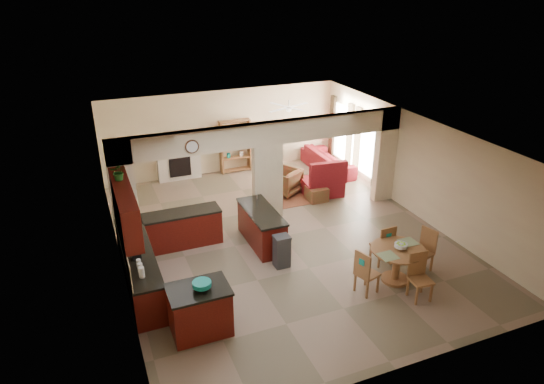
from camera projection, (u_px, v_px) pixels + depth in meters
name	position (u px, v px, depth m)	size (l,w,h in m)	color
floor	(282.00, 237.00, 12.58)	(10.00, 10.00, 0.00)	#7E6957
ceiling	(283.00, 133.00, 11.43)	(10.00, 10.00, 0.00)	white
wall_back	(223.00, 132.00, 16.22)	(8.00, 8.00, 0.00)	beige
wall_front	(405.00, 303.00, 7.79)	(8.00, 8.00, 0.00)	beige
wall_left	(115.00, 215.00, 10.63)	(10.00, 10.00, 0.00)	beige
wall_right	(415.00, 165.00, 13.38)	(10.00, 10.00, 0.00)	beige
partition_left_pier	(124.00, 195.00, 11.57)	(0.60, 0.25, 2.80)	beige
partition_center_pier	(267.00, 184.00, 12.97)	(0.80, 0.25, 2.20)	beige
partition_right_pier	(385.00, 155.00, 14.12)	(0.60, 0.25, 2.80)	beige
partition_header	(267.00, 133.00, 12.39)	(8.00, 0.25, 0.60)	beige
kitchen_counter	(155.00, 250.00, 11.06)	(2.52, 3.29, 1.48)	#3B0B06
upper_cabinets	(125.00, 207.00, 9.80)	(0.35, 2.40, 0.90)	#3B0B06
peninsula	(262.00, 227.00, 12.09)	(0.70, 1.85, 0.91)	#3B0B06
wall_clock	(192.00, 147.00, 11.60)	(0.34, 0.34, 0.03)	#492A18
rug	(291.00, 197.00, 14.76)	(1.60, 1.30, 0.01)	brown
fireplace	(179.00, 162.00, 15.85)	(1.60, 0.35, 1.20)	beige
shelving_unit	(235.00, 146.00, 16.40)	(1.00, 0.32, 1.80)	brown
window_a	(368.00, 147.00, 15.39)	(0.02, 0.90, 1.90)	white
window_b	(342.00, 132.00, 16.83)	(0.02, 0.90, 1.90)	white
glazed_door	(354.00, 144.00, 16.17)	(0.02, 0.70, 2.10)	white
drape_a_left	(378.00, 153.00, 14.87)	(0.10, 0.28, 2.30)	#411D1A
drape_a_right	(357.00, 142.00, 15.89)	(0.10, 0.28, 2.30)	#411D1A
drape_b_left	(349.00, 137.00, 16.31)	(0.10, 0.28, 2.30)	#411D1A
drape_b_right	(332.00, 128.00, 17.32)	(0.10, 0.28, 2.30)	#411D1A
ceiling_fan	(289.00, 107.00, 14.57)	(1.00, 1.00, 0.10)	white
kitchen_island	(200.00, 310.00, 9.05)	(1.14, 0.81, 0.98)	#3B0B06
teal_bowl	(202.00, 286.00, 8.79)	(0.35, 0.35, 0.16)	teal
trash_can	(282.00, 252.00, 11.17)	(0.34, 0.29, 0.73)	#2D2D30
dining_table	(397.00, 260.00, 10.57)	(1.18, 1.18, 0.81)	brown
fruit_bowl	(401.00, 246.00, 10.42)	(0.28, 0.28, 0.15)	#7EBC28
sofa	(328.00, 161.00, 16.67)	(0.96, 2.45, 0.72)	maroon
chaise	(321.00, 187.00, 14.95)	(1.17, 0.95, 0.47)	maroon
armchair	(285.00, 181.00, 14.92)	(0.83, 0.86, 0.78)	maroon
ottoman	(317.00, 194.00, 14.54)	(0.57, 0.57, 0.41)	maroon
plant	(119.00, 172.00, 9.87)	(0.33, 0.28, 0.36)	#194F15
chair_north	(384.00, 244.00, 11.15)	(0.43, 0.44, 1.02)	brown
chair_east	(425.00, 248.00, 10.97)	(0.52, 0.52, 1.02)	brown
chair_south	(419.00, 274.00, 10.04)	(0.46, 0.46, 1.02)	brown
chair_west	(365.00, 271.00, 10.13)	(0.52, 0.52, 1.02)	brown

